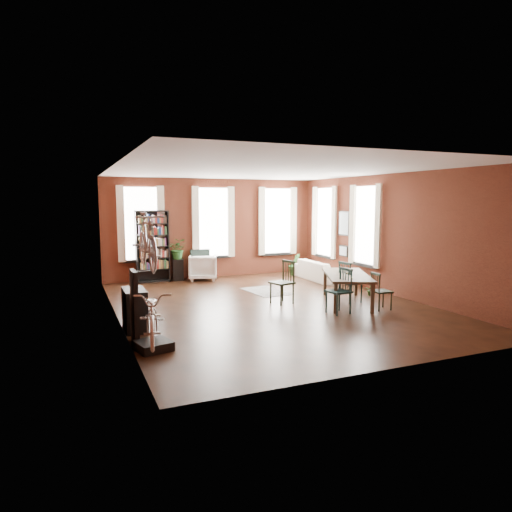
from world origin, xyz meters
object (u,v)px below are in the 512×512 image
dining_chair_a (339,291)px  dining_chair_b (282,283)px  white_armchair (203,266)px  dining_table (347,289)px  dining_chair_c (381,291)px  plant_stand (178,270)px  cream_sofa (321,267)px  bicycle_floor (153,291)px  dining_chair_d (351,282)px  console_table (135,310)px  bookshelf (152,246)px  bike_trainer (153,346)px

dining_chair_a → dining_chair_b: 1.55m
white_armchair → dining_table: bearing=134.2°
dining_chair_c → plant_stand: 6.62m
white_armchair → cream_sofa: bearing=174.9°
plant_stand → bicycle_floor: size_ratio=0.39×
dining_chair_d → console_table: dining_chair_d is taller
white_armchair → plant_stand: size_ratio=1.33×
cream_sofa → console_table: size_ratio=2.60×
dining_chair_c → white_armchair: 6.05m
cream_sofa → dining_chair_b: bearing=134.4°
bookshelf → white_armchair: size_ratio=2.50×
dining_chair_a → dining_chair_b: dining_chair_b is taller
dining_chair_b → plant_stand: size_ratio=1.57×
plant_stand → console_table: bearing=-111.6°
dining_table → plant_stand: bearing=146.5°
dining_table → dining_chair_a: (-0.72, -0.76, 0.14)m
dining_chair_c → console_table: size_ratio=1.07×
bookshelf → cream_sofa: bearing=-19.0°
dining_chair_d → bookshelf: (-3.97, 4.77, 0.60)m
cream_sofa → plant_stand: 4.50m
dining_chair_c → bicycle_floor: (-5.35, -0.88, 0.58)m
dining_chair_d → dining_chair_a: bearing=125.6°
dining_chair_a → white_armchair: dining_chair_a is taller
cream_sofa → bicycle_floor: size_ratio=1.23×
bookshelf → plant_stand: bearing=0.0°
dining_table → console_table: console_table is taller
dining_chair_b → console_table: (-3.63, -0.95, -0.12)m
dining_chair_c → bookshelf: size_ratio=0.39×
dining_chair_b → white_armchair: bearing=177.0°
dining_chair_a → dining_chair_d: dining_chair_d is taller
dining_chair_b → plant_stand: bearing=-174.4°
plant_stand → dining_chair_b: bearing=-69.8°
white_armchair → bicycle_floor: (-2.68, -6.31, 0.57)m
dining_table → bicycle_floor: bicycle_floor is taller
white_armchair → cream_sofa: (3.43, -1.46, -0.03)m
dining_chair_c → cream_sofa: (0.76, 3.98, -0.02)m
dining_chair_c → white_armchair: white_armchair is taller
console_table → plant_stand: console_table is taller
bike_trainer → white_armchair: bearing=66.9°
console_table → dining_chair_c: bearing=-5.0°
dining_chair_d → bookshelf: 6.23m
bike_trainer → dining_chair_c: bearing=9.4°
dining_table → plant_stand: size_ratio=3.21×
dining_chair_d → bike_trainer: (-5.14, -1.80, -0.43)m
dining_table → dining_chair_d: dining_chair_d is taller
plant_stand → white_armchair: bearing=-18.2°
dining_chair_b → bookshelf: bookshelf is taller
white_armchair → bookshelf: bearing=8.8°
dining_chair_b → console_table: 3.75m
bike_trainer → dining_chair_b: bearing=33.3°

